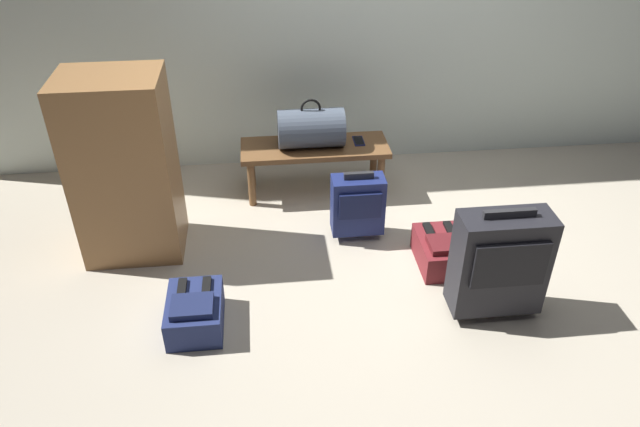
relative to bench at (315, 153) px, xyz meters
The scene contains 9 objects.
ground_plane 1.19m from the bench, 68.69° to the right, with size 6.60×6.60×0.00m, color #B2A893.
bench is the anchor object (origin of this frame).
duffel_bag_slate 0.19m from the bench, behind, with size 0.44×0.26×0.34m.
cell_phone 0.31m from the bench, ahead, with size 0.07×0.14×0.01m.
suitcase_upright_charcoal 1.56m from the bench, 58.72° to the right, with size 0.47×0.23×0.65m.
suitcase_small_navy 0.61m from the bench, 70.20° to the right, with size 0.32×0.19×0.46m.
backpack_navy 1.49m from the bench, 120.44° to the right, with size 0.28×0.38×0.21m.
backpack_maroon 1.14m from the bench, 53.81° to the right, with size 0.28×0.38×0.21m.
side_cabinet 1.29m from the bench, 154.99° to the right, with size 0.56×0.44×1.10m.
Camera 1 is at (-0.77, -2.54, 2.21)m, focal length 33.48 mm.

